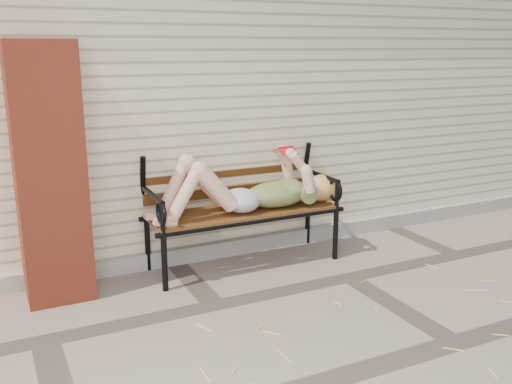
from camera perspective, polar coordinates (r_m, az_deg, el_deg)
ground at (r=5.06m, az=9.28°, el=-8.44°), size 80.00×80.00×0.00m
house_wall at (r=7.33m, az=-4.03°, el=10.84°), size 8.00×4.00×3.00m
foundation_strip at (r=5.80m, az=3.79°, el=-4.49°), size 8.00×0.10×0.15m
brick_pillar at (r=4.65m, az=-19.97°, el=1.76°), size 0.50×0.50×2.00m
garden_bench at (r=5.19m, az=-1.78°, el=0.25°), size 1.88×0.75×1.22m
reading_woman at (r=5.05m, az=-0.93°, el=0.34°), size 1.77×0.40×0.56m
straw_scatter at (r=4.25m, az=11.71°, el=-13.10°), size 2.96×1.68×0.01m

